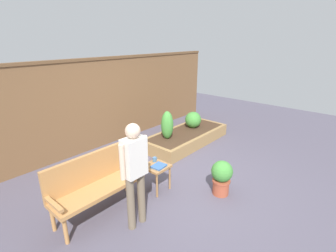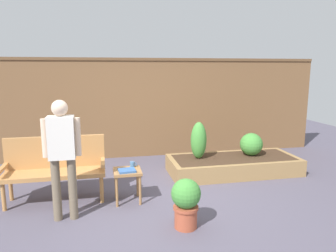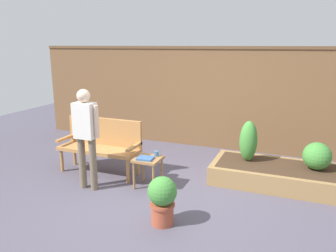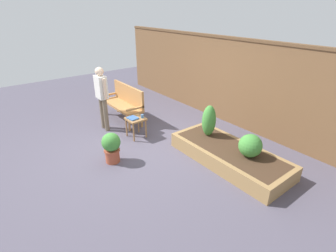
{
  "view_description": "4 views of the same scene",
  "coord_description": "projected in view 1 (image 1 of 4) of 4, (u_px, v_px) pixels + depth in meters",
  "views": [
    {
      "loc": [
        -3.18,
        -2.51,
        2.58
      ],
      "look_at": [
        0.52,
        0.71,
        0.84
      ],
      "focal_mm": 26.69,
      "sensor_mm": 36.0,
      "label": 1
    },
    {
      "loc": [
        -0.72,
        -4.23,
        1.94
      ],
      "look_at": [
        0.38,
        1.0,
        0.96
      ],
      "focal_mm": 33.63,
      "sensor_mm": 36.0,
      "label": 2
    },
    {
      "loc": [
        1.68,
        -4.16,
        2.19
      ],
      "look_at": [
        -0.23,
        0.61,
        0.91
      ],
      "focal_mm": 35.03,
      "sensor_mm": 36.0,
      "label": 3
    },
    {
      "loc": [
        4.32,
        -2.51,
        2.82
      ],
      "look_at": [
        0.63,
        0.34,
        0.61
      ],
      "focal_mm": 27.26,
      "sensor_mm": 36.0,
      "label": 4
    }
  ],
  "objects": [
    {
      "name": "potted_boxwood",
      "position": [
        222.0,
        176.0,
        4.27
      ],
      "size": [
        0.36,
        0.36,
        0.62
      ],
      "color": "#A84C33",
      "rests_on": "ground_plane"
    },
    {
      "name": "raised_planter_bed",
      "position": [
        186.0,
        137.0,
        6.46
      ],
      "size": [
        2.4,
        1.0,
        0.3
      ],
      "color": "#997547",
      "rests_on": "ground_plane"
    },
    {
      "name": "cup_on_table",
      "position": [
        155.0,
        159.0,
        4.48
      ],
      "size": [
        0.11,
        0.07,
        0.08
      ],
      "color": "teal",
      "rests_on": "side_table"
    },
    {
      "name": "shrub_near_bench",
      "position": [
        167.0,
        125.0,
        5.88
      ],
      "size": [
        0.29,
        0.29,
        0.68
      ],
      "color": "brown",
      "rests_on": "raised_planter_bed"
    },
    {
      "name": "book_on_table",
      "position": [
        159.0,
        166.0,
        4.3
      ],
      "size": [
        0.26,
        0.22,
        0.03
      ],
      "primitive_type": "cube",
      "rotation": [
        0.0,
        0.0,
        0.1
      ],
      "color": "#38609E",
      "rests_on": "side_table"
    },
    {
      "name": "person_by_bench",
      "position": [
        135.0,
        167.0,
        3.36
      ],
      "size": [
        0.47,
        0.2,
        1.56
      ],
      "color": "#70604C",
      "rests_on": "ground_plane"
    },
    {
      "name": "shrub_far_corner",
      "position": [
        193.0,
        120.0,
        6.66
      ],
      "size": [
        0.43,
        0.43,
        0.43
      ],
      "color": "brown",
      "rests_on": "raised_planter_bed"
    },
    {
      "name": "garden_bench",
      "position": [
        95.0,
        180.0,
        3.78
      ],
      "size": [
        1.44,
        0.48,
        0.94
      ],
      "color": "#B77F47",
      "rests_on": "ground_plane"
    },
    {
      "name": "ground_plane",
      "position": [
        179.0,
        184.0,
        4.67
      ],
      "size": [
        14.0,
        14.0,
        0.0
      ],
      "primitive_type": "plane",
      "color": "#514C5B"
    },
    {
      "name": "fence_back",
      "position": [
        94.0,
        104.0,
        5.92
      ],
      "size": [
        8.4,
        0.14,
        2.16
      ],
      "color": "brown",
      "rests_on": "ground_plane"
    },
    {
      "name": "side_table",
      "position": [
        156.0,
        170.0,
        4.38
      ],
      "size": [
        0.4,
        0.4,
        0.48
      ],
      "color": "#9E7042",
      "rests_on": "ground_plane"
    }
  ]
}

